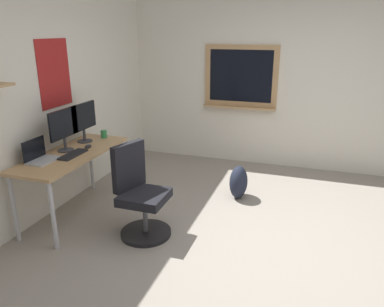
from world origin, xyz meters
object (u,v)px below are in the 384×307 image
object	(u,v)px
monitor_secondary	(83,120)
computer_mouse	(88,146)
keyboard	(73,154)
desk	(72,159)
coffee_mug	(104,134)
office_chair	(140,197)
monitor_primary	(64,127)
backpack	(238,182)
laptop	(40,156)

from	to	relation	value
monitor_secondary	computer_mouse	distance (m)	0.36
computer_mouse	keyboard	bearing A→B (deg)	180.00
desk	coffee_mug	bearing A→B (deg)	-1.99
office_chair	computer_mouse	xyz separation A→B (m)	(0.35, 0.80, 0.35)
monitor_primary	monitor_secondary	size ratio (longest dim) A/B	1.00
monitor_primary	backpack	size ratio (longest dim) A/B	1.12
laptop	monitor_primary	distance (m)	0.43
office_chair	keyboard	xyz separation A→B (m)	(0.07, 0.80, 0.34)
monitor_secondary	coffee_mug	xyz separation A→B (m)	(0.23, -0.11, -0.22)
monitor_primary	keyboard	distance (m)	0.33
desk	monitor_secondary	bearing A→B (deg)	12.90
laptop	computer_mouse	world-z (taller)	laptop
coffee_mug	backpack	size ratio (longest dim) A/B	0.22
computer_mouse	coffee_mug	distance (m)	0.43
laptop	monitor_secondary	world-z (taller)	monitor_secondary
office_chair	computer_mouse	bearing A→B (deg)	66.32
computer_mouse	coffee_mug	xyz separation A→B (m)	(0.42, 0.05, 0.03)
coffee_mug	backpack	xyz separation A→B (m)	(0.39, -1.63, -0.58)
keyboard	desk	bearing A→B (deg)	44.53
office_chair	monitor_secondary	bearing A→B (deg)	60.48
monitor_primary	laptop	bearing A→B (deg)	172.49
monitor_primary	backpack	distance (m)	2.16
desk	office_chair	xyz separation A→B (m)	(-0.15, -0.87, -0.25)
monitor_primary	coffee_mug	distance (m)	0.65
laptop	backpack	bearing A→B (deg)	-53.00
coffee_mug	backpack	bearing A→B (deg)	-76.56
computer_mouse	coffee_mug	size ratio (longest dim) A/B	1.13
desk	laptop	xyz separation A→B (m)	(-0.33, 0.14, 0.13)
keyboard	coffee_mug	world-z (taller)	coffee_mug
laptop	computer_mouse	size ratio (longest dim) A/B	2.98
monitor_secondary	backpack	xyz separation A→B (m)	(0.62, -1.74, -0.81)
backpack	coffee_mug	bearing A→B (deg)	103.44
computer_mouse	coffee_mug	world-z (taller)	coffee_mug
keyboard	backpack	world-z (taller)	keyboard
monitor_primary	keyboard	bearing A→B (deg)	-123.77
office_chair	laptop	bearing A→B (deg)	100.28
laptop	backpack	size ratio (longest dim) A/B	0.75
backpack	keyboard	bearing A→B (deg)	124.71
computer_mouse	coffee_mug	bearing A→B (deg)	6.72
monitor_secondary	keyboard	bearing A→B (deg)	-160.96
laptop	computer_mouse	bearing A→B (deg)	-21.61
backpack	computer_mouse	bearing A→B (deg)	117.27
laptop	coffee_mug	distance (m)	0.97
office_chair	desk	bearing A→B (deg)	80.58
office_chair	computer_mouse	world-z (taller)	office_chair
office_chair	coffee_mug	xyz separation A→B (m)	(0.78, 0.85, 0.38)
laptop	office_chair	bearing A→B (deg)	-79.72
monitor_secondary	backpack	bearing A→B (deg)	-70.47
office_chair	keyboard	world-z (taller)	office_chair
coffee_mug	monitor_primary	bearing A→B (deg)	169.14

